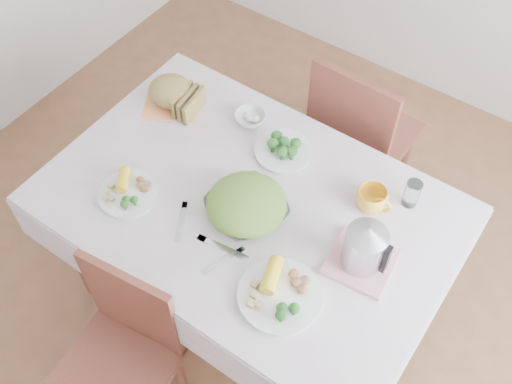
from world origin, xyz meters
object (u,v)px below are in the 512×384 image
Objects in this scene: dinner_plate_left at (129,194)px; chair_near at (112,367)px; chair_far at (365,133)px; dinner_plate_right at (280,296)px; yellow_mug at (371,199)px; salad_bowl at (247,209)px; dining_table at (249,256)px; electric_kettle at (365,244)px.

chair_near is at bearing -59.28° from dinner_plate_left.
chair_far is 3.35× the size of dinner_plate_right.
dinner_plate_right is at bearing 103.67° from chair_far.
chair_far reaches higher than yellow_mug.
dinner_plate_left is at bearing -148.07° from yellow_mug.
chair_near is 0.68m from dinner_plate_right.
dinner_plate_left is 0.69m from dinner_plate_right.
chair_far reaches higher than salad_bowl.
dining_table is 1.62× the size of chair_near.
chair_near is at bearing -124.23° from electric_kettle.
chair_far is 0.99m from electric_kettle.
yellow_mug is (0.48, 0.94, 0.34)m from chair_near.
dinner_plate_left is 1.94× the size of yellow_mug.
salad_bowl is at bearing 71.82° from chair_near.
dinner_plate_left is at bearing 177.75° from dinner_plate_right.
salad_bowl is (-0.06, -0.87, 0.33)m from chair_far.
dinner_plate_right reaches higher than dining_table.
chair_near is 1.11m from yellow_mug.
yellow_mug is at bearing 82.57° from dinner_plate_right.
dining_table is 0.71m from chair_near.
yellow_mug is 0.26m from electric_kettle.
dinner_plate_left is at bearing 67.90° from chair_far.
salad_bowl is at bearing 23.94° from dinner_plate_left.
yellow_mug is (0.29, -0.58, 0.34)m from chair_far.
dining_table is 0.57m from dinner_plate_right.
salad_bowl is 2.34× the size of yellow_mug.
dinner_plate_left is 1.13× the size of electric_kettle.
dinner_plate_right is 2.42× the size of yellow_mug.
chair_far is at bearing 101.80° from dinner_plate_right.
chair_near is at bearing 84.83° from chair_far.
dinner_plate_right is at bearing -39.72° from dining_table.
chair_near is 7.45× the size of yellow_mug.
electric_kettle reaches higher than salad_bowl.
yellow_mug is (0.76, 0.47, 0.03)m from dinner_plate_left.
dinner_plate_left is at bearing -148.97° from dining_table.
yellow_mug is at bearing 39.82° from salad_bowl.
dining_table is 0.60m from dinner_plate_left.
salad_bowl is 1.37× the size of electric_kettle.
chair_near is 0.74m from salad_bowl.
chair_far is at bearing 84.10° from dining_table.
electric_kettle is (0.85, 0.24, 0.11)m from dinner_plate_left.
salad_bowl is 0.35m from dinner_plate_right.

